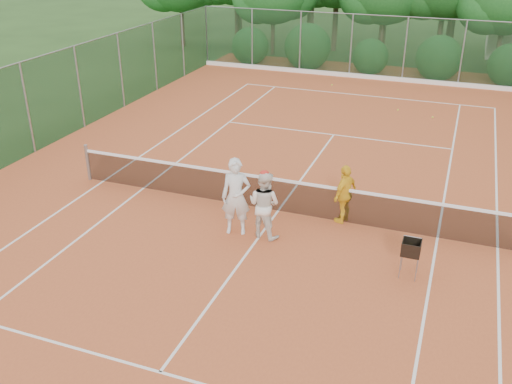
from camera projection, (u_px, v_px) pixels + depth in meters
ground at (278, 212)px, 15.21m from camera, size 120.00×120.00×0.00m
clay_court at (278, 212)px, 15.21m from camera, size 18.00×36.00×0.02m
tennis_net at (278, 194)px, 14.98m from camera, size 11.97×0.10×1.10m
player_white at (236, 197)px, 13.78m from camera, size 0.81×0.64×1.95m
player_center_grp at (264, 204)px, 13.69m from camera, size 0.95×0.81×1.74m
player_yellow at (345, 194)px, 14.38m from camera, size 0.67×0.99×1.56m
ball_hopper at (411, 248)px, 12.16m from camera, size 0.38×0.38×0.87m
stray_ball_a at (398, 110)px, 23.21m from camera, size 0.07×0.07×0.07m
stray_ball_b at (332, 85)px, 26.73m from camera, size 0.07×0.07×0.07m
stray_ball_c at (433, 117)px, 22.34m from camera, size 0.07×0.07×0.07m
court_markings at (278, 211)px, 15.20m from camera, size 11.03×23.83×0.01m
fence_back at (378, 48)px, 27.24m from camera, size 18.07×0.07×3.00m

